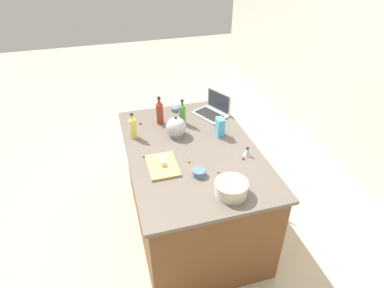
% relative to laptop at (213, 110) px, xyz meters
% --- Properties ---
extents(ground_plane, '(12.00, 12.00, 0.00)m').
position_rel_laptop_xyz_m(ground_plane, '(0.52, -0.36, -0.95)').
color(ground_plane, '#B7A88E').
extents(island_counter, '(1.60, 1.07, 0.90)m').
position_rel_laptop_xyz_m(island_counter, '(0.52, -0.36, -0.50)').
color(island_counter, brown).
rests_on(island_counter, ground).
extents(laptop, '(0.38, 0.34, 0.22)m').
position_rel_laptop_xyz_m(laptop, '(0.00, 0.00, 0.00)').
color(laptop, '#B7B7BC').
rests_on(laptop, island_counter).
extents(mixing_bowl_large, '(0.24, 0.24, 0.10)m').
position_rel_laptop_xyz_m(mixing_bowl_large, '(1.11, -0.25, 0.01)').
color(mixing_bowl_large, beige).
rests_on(mixing_bowl_large, island_counter).
extents(bottle_soy, '(0.07, 0.07, 0.27)m').
position_rel_laptop_xyz_m(bottle_soy, '(0.03, -0.53, 0.06)').
color(bottle_soy, maroon).
rests_on(bottle_soy, island_counter).
extents(bottle_oil, '(0.06, 0.06, 0.24)m').
position_rel_laptop_xyz_m(bottle_oil, '(0.20, -0.80, 0.05)').
color(bottle_oil, '#DBC64C').
rests_on(bottle_oil, island_counter).
extents(bottle_olive, '(0.06, 0.06, 0.25)m').
position_rel_laptop_xyz_m(bottle_olive, '(0.09, -0.33, 0.05)').
color(bottle_olive, '#4C8C38').
rests_on(bottle_olive, island_counter).
extents(kettle, '(0.21, 0.18, 0.20)m').
position_rel_laptop_xyz_m(kettle, '(0.27, -0.44, 0.03)').
color(kettle, '#ADADB2').
rests_on(kettle, island_counter).
extents(cutting_board, '(0.32, 0.23, 0.02)m').
position_rel_laptop_xyz_m(cutting_board, '(0.68, -0.65, -0.04)').
color(cutting_board, tan).
rests_on(cutting_board, island_counter).
extents(butter_stick_left, '(0.11, 0.05, 0.04)m').
position_rel_laptop_xyz_m(butter_stick_left, '(0.65, -0.65, -0.01)').
color(butter_stick_left, '#F4E58C').
rests_on(butter_stick_left, cutting_board).
extents(ramekin_small, '(0.08, 0.08, 0.04)m').
position_rel_laptop_xyz_m(ramekin_small, '(-0.17, -0.34, -0.03)').
color(ramekin_small, slate).
rests_on(ramekin_small, island_counter).
extents(ramekin_medium, '(0.10, 0.10, 0.05)m').
position_rel_laptop_xyz_m(ramekin_medium, '(0.86, -0.41, -0.02)').
color(ramekin_medium, slate).
rests_on(ramekin_medium, island_counter).
extents(kitchen_timer, '(0.07, 0.07, 0.08)m').
position_rel_laptop_xyz_m(kitchen_timer, '(0.73, 0.04, -0.01)').
color(kitchen_timer, '#B2B2B7').
rests_on(kitchen_timer, island_counter).
extents(candy_bag, '(0.09, 0.06, 0.17)m').
position_rel_laptop_xyz_m(candy_bag, '(0.38, -0.07, 0.04)').
color(candy_bag, '#4CA5CC').
rests_on(candy_bag, island_counter).
extents(candy_0, '(0.02, 0.02, 0.02)m').
position_rel_laptop_xyz_m(candy_0, '(-0.00, -0.72, -0.04)').
color(candy_0, red).
rests_on(candy_0, island_counter).
extents(candy_1, '(0.02, 0.02, 0.02)m').
position_rel_laptop_xyz_m(candy_1, '(0.76, -0.01, -0.04)').
color(candy_1, red).
rests_on(candy_1, island_counter).
extents(candy_2, '(0.02, 0.02, 0.02)m').
position_rel_laptop_xyz_m(candy_2, '(0.82, -0.35, -0.04)').
color(candy_2, orange).
rests_on(candy_2, island_counter).
extents(candy_3, '(0.02, 0.02, 0.02)m').
position_rel_laptop_xyz_m(candy_3, '(0.52, -0.77, -0.04)').
color(candy_3, orange).
rests_on(candy_3, island_counter).
extents(candy_4, '(0.01, 0.01, 0.01)m').
position_rel_laptop_xyz_m(candy_4, '(0.12, -0.53, -0.04)').
color(candy_4, blue).
rests_on(candy_4, island_counter).
extents(candy_5, '(0.02, 0.02, 0.02)m').
position_rel_laptop_xyz_m(candy_5, '(0.69, -0.44, -0.04)').
color(candy_5, orange).
rests_on(candy_5, island_counter).
extents(candy_6, '(0.02, 0.02, 0.02)m').
position_rel_laptop_xyz_m(candy_6, '(0.87, -0.26, -0.04)').
color(candy_6, orange).
rests_on(candy_6, island_counter).
extents(candy_7, '(0.02, 0.02, 0.02)m').
position_rel_laptop_xyz_m(candy_7, '(-0.04, -0.52, -0.04)').
color(candy_7, orange).
rests_on(candy_7, island_counter).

